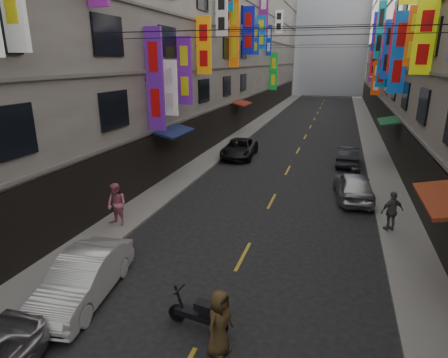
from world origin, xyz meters
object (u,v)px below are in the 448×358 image
Objects in this scene: car_right_mid at (354,186)px; pedestrian_lfar at (117,204)px; car_left_far at (240,148)px; pedestrian_crossing at (219,323)px; car_left_mid at (83,278)px; scooter_crossing at (198,314)px; car_right_far at (348,156)px; pedestrian_rfar at (392,211)px; scooter_far_right at (355,177)px.

car_right_mid is 11.91m from pedestrian_lfar.
car_left_far is 2.79× the size of pedestrian_crossing.
car_left_mid is 2.46× the size of pedestrian_crossing.
pedestrian_lfar is at bearing 56.82° from scooter_crossing.
pedestrian_rfar reaches higher than car_right_far.
car_right_mid is at bearing 46.74° from car_left_mid.
car_left_far is at bearing 3.61° from car_right_far.
car_right_far reaches higher than scooter_crossing.
car_right_far is at bearing 66.57° from pedestrian_lfar.
car_right_mid is at bearing 94.63° from car_right_far.
car_right_far is at bearing -94.64° from car_right_mid.
car_left_mid is 18.43m from car_left_far.
scooter_crossing is at bearing 58.34° from scooter_far_right.
pedestrian_crossing is at bearing 61.93° from scooter_far_right.
pedestrian_rfar is 9.85m from pedestrian_crossing.
car_right_mid is 2.27× the size of pedestrian_lfar.
car_left_far is (-3.81, 18.68, 0.23)m from scooter_crossing.
scooter_far_right is 15.52m from pedestrian_crossing.
pedestrian_rfar is (9.42, -10.75, 0.30)m from car_left_far.
pedestrian_crossing reaches higher than scooter_far_right.
scooter_far_right is 0.41× the size of car_left_mid.
pedestrian_crossing is (-4.80, -8.60, -0.11)m from pedestrian_rfar.
car_left_mid is 13.98m from car_right_mid.
pedestrian_lfar is (-9.85, -6.69, 0.33)m from car_right_mid.
scooter_far_right is 13.76m from pedestrian_lfar.
car_right_far is at bearing -3.56° from scooter_crossing.
scooter_far_right is at bearing -107.83° from pedestrian_rfar.
pedestrian_crossing reaches higher than car_left_mid.
car_right_mid is 1.07× the size of car_right_far.
scooter_far_right is 0.94× the size of pedestrian_lfar.
scooter_crossing is 1.05× the size of pedestrian_rfar.
pedestrian_rfar reaches higher than car_right_mid.
car_left_mid reaches higher than car_left_far.
scooter_far_right is 0.44× the size of car_right_far.
car_left_mid is 1.00× the size of car_right_mid.
car_left_mid is 0.88× the size of car_left_far.
car_right_far is (3.99, 18.76, 0.22)m from scooter_crossing.
pedestrian_crossing is at bearing -121.24° from scooter_crossing.
pedestrian_crossing is (4.63, -0.92, 0.16)m from car_left_mid.
pedestrian_lfar is (-1.85, -13.65, 0.39)m from car_left_far.
car_right_far is at bearing -99.82° from scooter_far_right.
scooter_crossing is 0.37× the size of car_left_far.
pedestrian_crossing is at bearing -29.72° from pedestrian_lfar.
car_left_far is 13.78m from pedestrian_lfar.
car_left_mid is at bearing -57.23° from pedestrian_lfar.
scooter_crossing is at bearing 64.08° from car_right_mid.
car_left_mid is 20.09m from car_right_far.
car_left_far is 1.13× the size of car_right_mid.
scooter_far_right is at bearing 98.03° from car_right_far.
pedestrian_rfar is (1.24, -6.50, 0.54)m from scooter_far_right.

